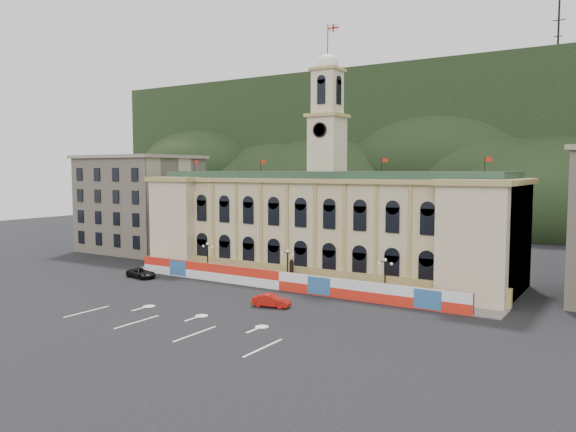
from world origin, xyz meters
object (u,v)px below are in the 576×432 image
Objects in this scene: red_sedan at (271,301)px; lamp_center at (288,265)px; statue at (292,277)px; black_suv at (141,273)px.

lamp_center is at bearing 9.94° from red_sedan.
red_sedan is (4.19, -11.15, -0.45)m from statue.
red_sedan reaches higher than black_suv.
black_suv is at bearing -162.76° from statue.
statue is at bearing 90.00° from lamp_center.
red_sedan is at bearing -67.58° from lamp_center.
lamp_center is at bearing -64.56° from black_suv.
statue is at bearing -62.14° from black_suv.
black_suv is at bearing -165.19° from lamp_center.
statue is 0.72× the size of lamp_center.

